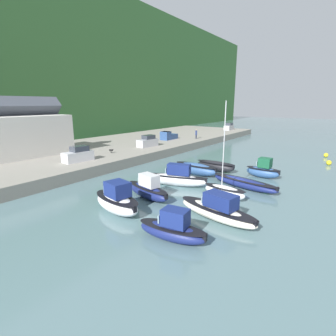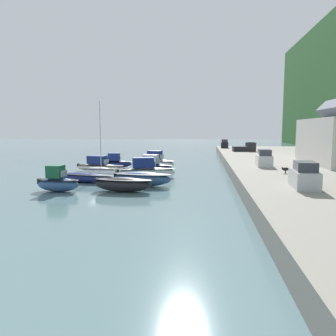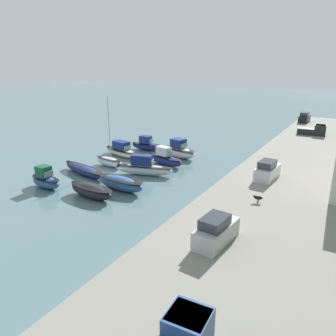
% 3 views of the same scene
% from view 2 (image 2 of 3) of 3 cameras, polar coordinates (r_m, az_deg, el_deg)
% --- Properties ---
extents(ground_plane, '(320.00, 320.00, 0.00)m').
position_cam_2_polar(ground_plane, '(40.02, -11.78, -2.34)').
color(ground_plane, slate).
extents(moored_boat_0, '(3.42, 6.16, 2.91)m').
position_cam_2_polar(moored_boat_0, '(51.11, -2.04, 0.99)').
color(moored_boat_0, white).
rests_on(moored_boat_0, ground_plane).
extents(moored_boat_1, '(2.95, 6.35, 2.62)m').
position_cam_2_polar(moored_boat_1, '(46.86, -2.77, 0.30)').
color(moored_boat_1, navy).
rests_on(moored_boat_1, ground_plane).
extents(moored_boat_2, '(3.82, 7.82, 2.67)m').
position_cam_2_polar(moored_boat_2, '(41.74, -3.90, -0.48)').
color(moored_boat_2, silver).
rests_on(moored_boat_2, ground_plane).
extents(moored_boat_3, '(2.56, 6.71, 1.61)m').
position_cam_2_polar(moored_boat_3, '(36.10, -4.56, -1.85)').
color(moored_boat_3, '#33568E').
rests_on(moored_boat_3, ground_plane).
extents(moored_boat_4, '(2.35, 6.09, 1.47)m').
position_cam_2_polar(moored_boat_4, '(33.15, -7.85, -2.79)').
color(moored_boat_4, black).
rests_on(moored_boat_4, ground_plane).
extents(moored_boat_5, '(2.40, 5.48, 2.40)m').
position_cam_2_polar(moored_boat_5, '(53.69, -9.15, 0.96)').
color(moored_boat_5, navy).
rests_on(moored_boat_5, ground_plane).
extents(moored_boat_6, '(3.55, 7.96, 2.35)m').
position_cam_2_polar(moored_boat_6, '(49.19, -11.90, 0.34)').
color(moored_boat_6, white).
rests_on(moored_boat_6, ground_plane).
extents(moored_boat_7, '(2.06, 4.81, 9.80)m').
position_cam_2_polar(moored_boat_7, '(43.86, -11.97, -0.57)').
color(moored_boat_7, white).
rests_on(moored_boat_7, ground_plane).
extents(moored_boat_8, '(3.58, 8.67, 1.12)m').
position_cam_2_polar(moored_boat_8, '(39.92, -14.59, -1.57)').
color(moored_boat_8, navy).
rests_on(moored_boat_8, ground_plane).
extents(moored_boat_9, '(2.07, 4.51, 2.65)m').
position_cam_2_polar(moored_boat_9, '(34.78, -18.68, -2.31)').
color(moored_boat_9, '#33568E').
rests_on(moored_boat_9, ground_plane).
extents(parked_car_0, '(4.33, 2.14, 2.16)m').
position_cam_2_polar(parked_car_0, '(28.95, 22.63, -1.36)').
color(parked_car_0, '#B7B7BC').
rests_on(parked_car_0, quay_promenade).
extents(parked_car_1, '(4.26, 1.93, 2.16)m').
position_cam_2_polar(parked_car_1, '(84.46, 9.81, 4.12)').
color(parked_car_1, black).
rests_on(parked_car_1, quay_promenade).
extents(parked_car_2, '(4.31, 2.06, 2.16)m').
position_cam_2_polar(parked_car_2, '(44.14, 16.39, 1.54)').
color(parked_car_2, silver).
rests_on(parked_car_2, quay_promenade).
extents(pickup_truck_1, '(2.39, 4.89, 1.90)m').
position_cam_2_polar(pickup_truck_1, '(71.73, 13.44, 3.49)').
color(pickup_truck_1, black).
rests_on(pickup_truck_1, quay_promenade).
extents(dog_on_quay, '(0.48, 0.88, 0.68)m').
position_cam_2_polar(dog_on_quay, '(37.51, 19.75, -0.18)').
color(dog_on_quay, black).
rests_on(dog_on_quay, quay_promenade).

